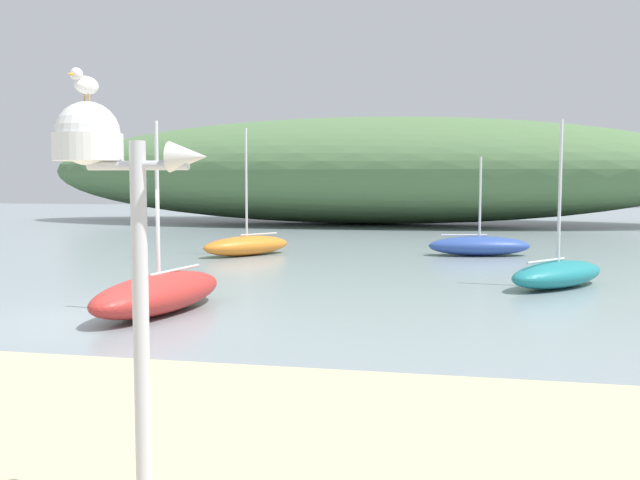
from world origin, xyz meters
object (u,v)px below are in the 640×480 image
(seagull_on_radar, at_px, (85,83))
(sailboat_off_point, at_px, (247,245))
(mast_structure, at_px, (105,176))
(sailboat_far_right, at_px, (479,246))
(sailboat_inner_mooring, at_px, (558,274))
(sailboat_outer_mooring, at_px, (159,293))

(seagull_on_radar, distance_m, sailboat_off_point, 20.61)
(mast_structure, relative_size, sailboat_far_right, 0.81)
(mast_structure, xyz_separation_m, sailboat_far_right, (2.92, 21.38, -2.37))
(sailboat_off_point, xyz_separation_m, sailboat_far_right, (8.11, 1.64, -0.01))
(sailboat_inner_mooring, xyz_separation_m, sailboat_off_point, (-9.95, 5.79, 0.02))
(sailboat_inner_mooring, xyz_separation_m, sailboat_outer_mooring, (-8.31, -5.26, 0.05))
(mast_structure, height_order, sailboat_outer_mooring, sailboat_outer_mooring)
(mast_structure, distance_m, sailboat_outer_mooring, 9.67)
(seagull_on_radar, relative_size, sailboat_off_point, 0.07)
(seagull_on_radar, xyz_separation_m, sailboat_outer_mooring, (-3.41, 8.70, -3.00))
(sailboat_far_right, relative_size, sailboat_outer_mooring, 0.88)
(mast_structure, height_order, seagull_on_radar, seagull_on_radar)
(mast_structure, height_order, sailboat_off_point, sailboat_off_point)
(sailboat_far_right, xyz_separation_m, sailboat_outer_mooring, (-6.47, -12.69, 0.05))
(mast_structure, distance_m, seagull_on_radar, 0.69)
(mast_structure, distance_m, sailboat_off_point, 20.54)
(seagull_on_radar, xyz_separation_m, sailboat_far_right, (3.06, 21.40, -3.05))
(sailboat_inner_mooring, bearing_deg, seagull_on_radar, -109.36)
(seagull_on_radar, relative_size, sailboat_far_right, 0.09)
(mast_structure, relative_size, seagull_on_radar, 9.47)
(seagull_on_radar, distance_m, sailboat_outer_mooring, 9.82)
(mast_structure, xyz_separation_m, sailboat_inner_mooring, (4.77, 13.95, -2.38))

